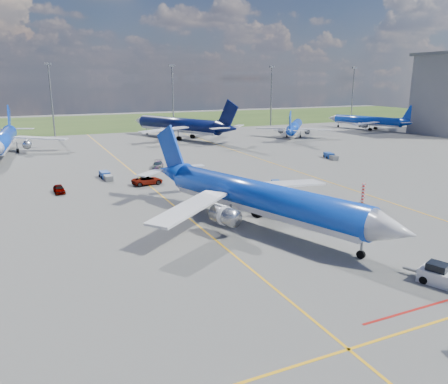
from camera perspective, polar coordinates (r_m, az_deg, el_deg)
name	(u,v)px	position (r m, az deg, el deg)	size (l,w,h in m)	color
ground	(226,249)	(47.80, 0.29, -7.42)	(400.00, 400.00, 0.00)	#545452
grass_strip	(74,123)	(191.98, -19.02, 8.46)	(400.00, 80.00, 0.01)	#2D4719
taxiway_lines	(157,191)	(72.72, -8.76, 0.16)	(60.25, 160.00, 0.02)	#F6AE15
floodlight_masts	(115,95)	(153.03, -14.01, 12.17)	(202.20, 0.50, 22.70)	slate
warning_post	(363,193)	(67.70, 17.71, -0.15)	(0.50, 0.50, 3.00)	red
bg_jet_nnw	(6,155)	(118.39, -26.64, 4.34)	(31.07, 40.78, 10.68)	blue
bg_jet_n	(179,138)	(136.40, -5.90, 6.97)	(35.14, 46.11, 12.08)	#070F3D
bg_jet_ne	(294,137)	(142.15, 9.16, 7.17)	(25.68, 33.71, 8.83)	blue
bg_jet_ene	(367,130)	(168.20, 18.14, 7.76)	(26.52, 34.81, 9.12)	blue
main_airliner	(259,226)	(54.94, 4.64, -4.49)	(31.88, 41.85, 10.96)	blue
pushback_tug	(442,276)	(44.30, 26.58, -9.83)	(3.37, 5.62, 1.89)	silver
service_car_a	(59,189)	(75.24, -20.75, 0.38)	(1.58, 3.93, 1.34)	#999999
service_car_b	(147,180)	(77.08, -9.96, 1.50)	(2.48, 5.39, 1.50)	#999999
service_car_c	(158,165)	(90.53, -8.64, 3.49)	(2.09, 5.14, 1.49)	#999999
baggage_tug_w	(278,185)	(74.02, 7.05, 0.86)	(2.55, 4.84, 1.05)	#19449A
baggage_tug_c	(106,176)	(83.36, -15.16, 2.06)	(1.71, 5.44, 1.21)	#1A3F9C
baggage_tug_e	(330,156)	(103.93, 13.74, 4.57)	(2.69, 5.59, 1.21)	navy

